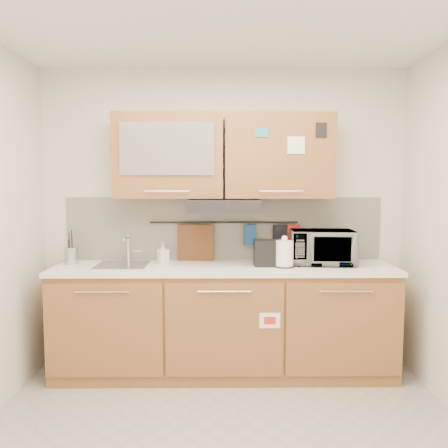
{
  "coord_description": "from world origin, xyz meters",
  "views": [
    {
      "loc": [
        -0.03,
        -2.4,
        1.59
      ],
      "look_at": [
        -0.0,
        1.05,
        1.28
      ],
      "focal_mm": 35.0,
      "sensor_mm": 36.0,
      "label": 1
    }
  ],
  "objects": [
    {
      "name": "wall_back",
      "position": [
        0.0,
        1.5,
        1.3
      ],
      "size": [
        3.2,
        0.0,
        3.2
      ],
      "primitive_type": "plane",
      "rotation": [
        1.57,
        0.0,
        0.0
      ],
      "color": "silver",
      "rests_on": "ground"
    },
    {
      "name": "base_cabinet",
      "position": [
        0.0,
        1.19,
        0.41
      ],
      "size": [
        2.8,
        0.64,
        0.88
      ],
      "color": "#915933",
      "rests_on": "floor"
    },
    {
      "name": "countertop",
      "position": [
        0.0,
        1.19,
        0.9
      ],
      "size": [
        2.82,
        0.62,
        0.04
      ],
      "primitive_type": "cube",
      "color": "white",
      "rests_on": "base_cabinet"
    },
    {
      "name": "backsplash",
      "position": [
        0.0,
        1.49,
        1.2
      ],
      "size": [
        2.8,
        0.02,
        0.56
      ],
      "primitive_type": "cube",
      "color": "silver",
      "rests_on": "countertop"
    },
    {
      "name": "upper_cabinets",
      "position": [
        -0.0,
        1.32,
        1.83
      ],
      "size": [
        1.82,
        0.37,
        0.7
      ],
      "color": "#915933",
      "rests_on": "wall_back"
    },
    {
      "name": "range_hood",
      "position": [
        0.0,
        1.25,
        1.42
      ],
      "size": [
        0.6,
        0.46,
        0.1
      ],
      "primitive_type": "cube",
      "color": "black",
      "rests_on": "upper_cabinets"
    },
    {
      "name": "sink",
      "position": [
        -0.85,
        1.21,
        0.92
      ],
      "size": [
        0.42,
        0.4,
        0.26
      ],
      "color": "silver",
      "rests_on": "countertop"
    },
    {
      "name": "utensil_rail",
      "position": [
        0.0,
        1.45,
        1.26
      ],
      "size": [
        1.3,
        0.02,
        0.02
      ],
      "primitive_type": "cylinder",
      "rotation": [
        0.0,
        1.57,
        0.0
      ],
      "color": "black",
      "rests_on": "backsplash"
    },
    {
      "name": "utensil_crock",
      "position": [
        -1.3,
        1.29,
        0.99
      ],
      "size": [
        0.14,
        0.14,
        0.29
      ],
      "rotation": [
        0.0,
        0.0,
        0.3
      ],
      "color": "#AFAFB3",
      "rests_on": "countertop"
    },
    {
      "name": "kettle",
      "position": [
        0.49,
        1.13,
        1.02
      ],
      "size": [
        0.19,
        0.18,
        0.26
      ],
      "rotation": [
        0.0,
        0.0,
        0.26
      ],
      "color": "white",
      "rests_on": "countertop"
    },
    {
      "name": "toaster",
      "position": [
        0.39,
        1.19,
        1.03
      ],
      "size": [
        0.28,
        0.17,
        0.22
      ],
      "rotation": [
        0.0,
        0.0,
        0.0
      ],
      "color": "black",
      "rests_on": "countertop"
    },
    {
      "name": "microwave",
      "position": [
        0.83,
        1.26,
        1.06
      ],
      "size": [
        0.54,
        0.38,
        0.29
      ],
      "primitive_type": "imported",
      "rotation": [
        0.0,
        0.0,
        -0.06
      ],
      "color": "#999999",
      "rests_on": "countertop"
    },
    {
      "name": "soap_bottle",
      "position": [
        -0.52,
        1.3,
        1.01
      ],
      "size": [
        0.11,
        0.11,
        0.18
      ],
      "primitive_type": "imported",
      "rotation": [
        0.0,
        0.0,
        0.53
      ],
      "color": "#999999",
      "rests_on": "countertop"
    },
    {
      "name": "cutting_board",
      "position": [
        -0.25,
        1.44,
        1.04
      ],
      "size": [
        0.32,
        0.04,
        0.4
      ],
      "primitive_type": "cube",
      "rotation": [
        0.0,
        0.0,
        -0.06
      ],
      "color": "brown",
      "rests_on": "utensil_rail"
    },
    {
      "name": "oven_mitt",
      "position": [
        0.23,
        1.44,
        1.15
      ],
      "size": [
        0.11,
        0.05,
        0.18
      ],
      "primitive_type": "cube",
      "rotation": [
        0.0,
        0.0,
        0.22
      ],
      "color": "#1D4D87",
      "rests_on": "utensil_rail"
    },
    {
      "name": "dark_pouch",
      "position": [
        0.5,
        1.44,
        1.14
      ],
      "size": [
        0.13,
        0.06,
        0.2
      ],
      "primitive_type": "cube",
      "rotation": [
        0.0,
        0.0,
        0.25
      ],
      "color": "black",
      "rests_on": "utensil_rail"
    },
    {
      "name": "pot_holder",
      "position": [
        0.62,
        1.44,
        1.17
      ],
      "size": [
        0.12,
        0.03,
        0.14
      ],
      "primitive_type": "cube",
      "rotation": [
        0.0,
        0.0,
        -0.13
      ],
      "color": "#AA1816",
      "rests_on": "utensil_rail"
    }
  ]
}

